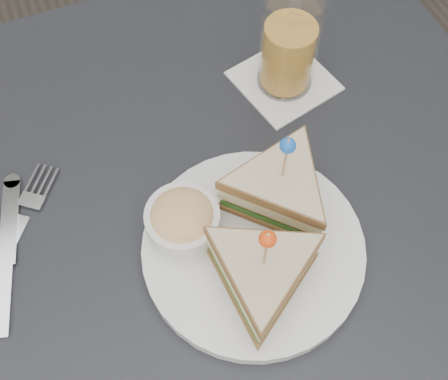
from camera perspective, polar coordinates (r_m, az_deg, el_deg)
ground_plane at (r=1.36m, az=-0.24°, el=-16.97°), size 3.50×3.50×0.00m
table at (r=0.71m, az=-0.45°, el=-5.82°), size 0.80×0.80×0.75m
plate_meal at (r=0.59m, az=3.50°, el=-4.41°), size 0.28×0.27×0.14m
cutlery_fork at (r=0.67m, az=-20.28°, el=-3.91°), size 0.14×0.17×0.01m
cutlery_knife at (r=0.66m, az=-21.17°, el=-6.44°), size 0.07×0.19×0.01m
drink_set at (r=0.71m, az=6.60°, el=14.22°), size 0.14×0.14×0.14m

